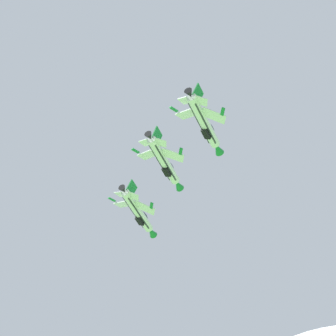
# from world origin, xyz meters

# --- Properties ---
(fighter_jet_lead) EXTENTS (10.48, 14.78, 5.21)m
(fighter_jet_lead) POSITION_xyz_m (12.20, 123.87, 105.69)
(fighter_jet_lead) COLOR silver
(fighter_jet_left_wing) EXTENTS (10.64, 14.78, 4.85)m
(fighter_jet_left_wing) POSITION_xyz_m (15.93, 109.15, 105.85)
(fighter_jet_left_wing) COLOR silver
(fighter_jet_right_wing) EXTENTS (10.53, 14.78, 5.11)m
(fighter_jet_right_wing) POSITION_xyz_m (21.36, 95.41, 102.76)
(fighter_jet_right_wing) COLOR silver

